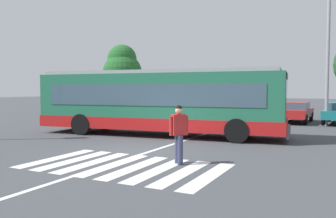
% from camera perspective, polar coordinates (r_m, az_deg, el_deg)
% --- Properties ---
extents(ground_plane, '(160.00, 160.00, 0.00)m').
position_cam_1_polar(ground_plane, '(12.38, -4.84, -6.89)').
color(ground_plane, '#424449').
extents(city_transit_bus, '(12.00, 3.88, 3.06)m').
position_cam_1_polar(city_transit_bus, '(16.46, -1.66, 1.19)').
color(city_transit_bus, black).
rests_on(city_transit_bus, ground_plane).
extents(pedestrian_crossing_street, '(0.46, 0.47, 1.72)m').
position_cam_1_polar(pedestrian_crossing_street, '(10.09, 1.79, -3.62)').
color(pedestrian_crossing_street, '#333856').
rests_on(pedestrian_crossing_street, ground_plane).
extents(parked_car_white, '(1.94, 4.54, 1.35)m').
position_cam_1_polar(parked_car_white, '(26.48, 2.67, 0.17)').
color(parked_car_white, black).
rests_on(parked_car_white, ground_plane).
extents(parked_car_champagne, '(1.96, 4.55, 1.35)m').
position_cam_1_polar(parked_car_champagne, '(25.82, 8.24, 0.06)').
color(parked_car_champagne, black).
rests_on(parked_car_champagne, ground_plane).
extents(parked_car_black, '(2.07, 4.60, 1.35)m').
position_cam_1_polar(parked_car_black, '(24.79, 14.28, -0.14)').
color(parked_car_black, black).
rests_on(parked_car_black, ground_plane).
extents(parked_car_red, '(2.01, 4.57, 1.35)m').
position_cam_1_polar(parked_car_red, '(24.31, 20.10, -0.30)').
color(parked_car_red, black).
rests_on(parked_car_red, ground_plane).
extents(twin_arm_street_lamp, '(3.82, 0.32, 9.09)m').
position_cam_1_polar(twin_arm_street_lamp, '(23.19, 24.82, 11.26)').
color(twin_arm_street_lamp, '#939399').
rests_on(twin_arm_street_lamp, ground_plane).
extents(background_tree_left, '(3.54, 3.54, 6.25)m').
position_cam_1_polar(background_tree_left, '(31.95, -7.51, 6.54)').
color(background_tree_left, brown).
rests_on(background_tree_left, ground_plane).
extents(crosswalk_painted_stripes, '(5.55, 3.19, 0.01)m').
position_cam_1_polar(crosswalk_painted_stripes, '(10.05, -7.18, -9.25)').
color(crosswalk_painted_stripes, silver).
rests_on(crosswalk_painted_stripes, ground_plane).
extents(lane_center_line, '(0.16, 24.00, 0.01)m').
position_cam_1_polar(lane_center_line, '(13.91, 0.94, -5.74)').
color(lane_center_line, silver).
rests_on(lane_center_line, ground_plane).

